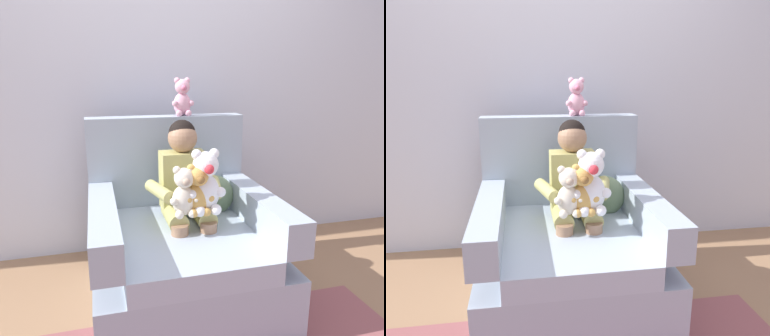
{
  "view_description": "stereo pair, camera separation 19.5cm",
  "coord_description": "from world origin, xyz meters",
  "views": [
    {
      "loc": [
        -0.44,
        -1.88,
        1.29
      ],
      "look_at": [
        0.04,
        -0.05,
        0.8
      ],
      "focal_mm": 34.58,
      "sensor_mm": 36.0,
      "label": 1
    },
    {
      "loc": [
        -0.25,
        -1.92,
        1.29
      ],
      "look_at": [
        0.04,
        -0.05,
        0.8
      ],
      "focal_mm": 34.58,
      "sensor_mm": 36.0,
      "label": 2
    }
  ],
  "objects": [
    {
      "name": "plush_pink_on_backrest",
      "position": [
        0.11,
        0.44,
        1.14
      ],
      "size": [
        0.14,
        0.12,
        0.24
      ],
      "rotation": [
        0.0,
        0.0,
        -0.2
      ],
      "color": "#EAA8BC",
      "rests_on": "armchair"
    },
    {
      "name": "ground_plane",
      "position": [
        0.0,
        0.0,
        0.0
      ],
      "size": [
        8.0,
        8.0,
        0.0
      ],
      "primitive_type": "plane",
      "color": "#936D4C"
    },
    {
      "name": "armchair",
      "position": [
        0.0,
        0.05,
        0.31
      ],
      "size": [
        1.0,
        1.04,
        1.03
      ],
      "color": "#9EADBC",
      "rests_on": "ground"
    },
    {
      "name": "seated_child",
      "position": [
        0.04,
        0.1,
        0.66
      ],
      "size": [
        0.45,
        0.39,
        0.82
      ],
      "rotation": [
        0.0,
        0.0,
        0.09
      ],
      "color": "tan",
      "rests_on": "armchair"
    },
    {
      "name": "throw_pillow",
      "position": [
        0.24,
        0.2,
        0.55
      ],
      "size": [
        0.28,
        0.16,
        0.26
      ],
      "primitive_type": "ellipsoid",
      "rotation": [
        0.0,
        0.0,
        -0.17
      ],
      "color": "slate",
      "rests_on": "armchair"
    },
    {
      "name": "plush_honey",
      "position": [
        0.06,
        -0.1,
        0.69
      ],
      "size": [
        0.16,
        0.13,
        0.28
      ],
      "rotation": [
        0.0,
        0.0,
        0.35
      ],
      "color": "gold",
      "rests_on": "armchair"
    },
    {
      "name": "plush_cream",
      "position": [
        -0.02,
        -0.1,
        0.69
      ],
      "size": [
        0.16,
        0.13,
        0.27
      ],
      "rotation": [
        0.0,
        0.0,
        0.19
      ],
      "color": "silver",
      "rests_on": "armchair"
    },
    {
      "name": "plush_white",
      "position": [
        0.1,
        -0.09,
        0.72
      ],
      "size": [
        0.21,
        0.17,
        0.35
      ],
      "rotation": [
        0.0,
        0.0,
        -0.08
      ],
      "color": "white",
      "rests_on": "armchair"
    },
    {
      "name": "back_wall",
      "position": [
        0.0,
        0.81,
        1.3
      ],
      "size": [
        6.0,
        0.1,
        2.6
      ],
      "primitive_type": "cube",
      "color": "silver",
      "rests_on": "ground"
    }
  ]
}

